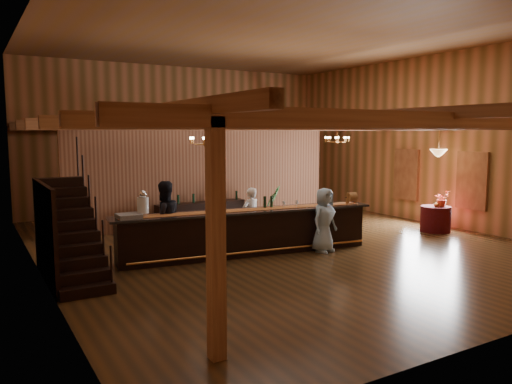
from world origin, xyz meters
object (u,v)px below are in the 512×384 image
round_table (436,219)px  pendant_lamp (438,152)px  tasting_bar (247,232)px  bartender (251,216)px  guest (324,220)px  staff_second (164,220)px  floor_plant (272,205)px  backbar_shelf (201,215)px  beverage_dispenser (143,204)px  chandelier_left (205,140)px  chandelier_right (337,139)px  raffle_drum (351,197)px

round_table → pendant_lamp: pendant_lamp is taller
tasting_bar → bartender: (0.58, 0.85, 0.21)m
tasting_bar → bartender: 1.05m
guest → staff_second: bearing=144.3°
pendant_lamp → guest: (-4.54, -0.35, -1.59)m
pendant_lamp → floor_plant: size_ratio=0.70×
tasting_bar → backbar_shelf: tasting_bar is taller
beverage_dispenser → backbar_shelf: 4.54m
guest → tasting_bar: bearing=142.2°
backbar_shelf → chandelier_left: bearing=-113.5°
beverage_dispenser → floor_plant: 5.90m
chandelier_left → guest: (2.62, -1.37, -1.99)m
chandelier_right → guest: (-3.10, -3.33, -1.96)m
chandelier_right → tasting_bar: bearing=-152.3°
bartender → pendant_lamp: bearing=156.7°
staff_second → guest: staff_second is taller
tasting_bar → pendant_lamp: 6.62m
guest → bartender: bearing=112.3°
raffle_drum → chandelier_left: chandelier_left is taller
staff_second → pendant_lamp: bearing=165.7°
beverage_dispenser → pendant_lamp: pendant_lamp is taller
round_table → chandelier_right: 4.08m
pendant_lamp → guest: pendant_lamp is taller
tasting_bar → pendant_lamp: size_ratio=7.42×
round_table → bartender: (-5.77, 1.24, 0.39)m
chandelier_left → staff_second: (-1.09, 0.02, -1.88)m
raffle_drum → backbar_shelf: bearing=121.6°
raffle_drum → bartender: bartender is taller
backbar_shelf → pendant_lamp: pendant_lamp is taller
tasting_bar → guest: bearing=-15.4°
backbar_shelf → guest: bearing=-74.5°
staff_second → round_table: bearing=165.7°
raffle_drum → pendant_lamp: (3.39, 0.03, 1.12)m
raffle_drum → staff_second: bearing=167.7°
chandelier_left → beverage_dispenser: bearing=-171.6°
chandelier_left → chandelier_right: 6.05m
chandelier_left → guest: size_ratio=0.49×
staff_second → floor_plant: (4.58, 2.48, -0.29)m
chandelier_right → pendant_lamp: bearing=-64.2°
guest → chandelier_left: bearing=137.2°
chandelier_right → floor_plant: (-2.24, 0.54, -2.13)m
pendant_lamp → tasting_bar: bearing=176.4°
round_table → pendant_lamp: bearing=0.0°
chandelier_left → tasting_bar: bearing=-37.1°
pendant_lamp → staff_second: bearing=172.9°
pendant_lamp → bartender: size_ratio=0.58×
raffle_drum → backbar_shelf: 4.93m
floor_plant → staff_second: bearing=-151.5°
backbar_shelf → bartender: size_ratio=1.89×
pendant_lamp → guest: bearing=-175.6°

